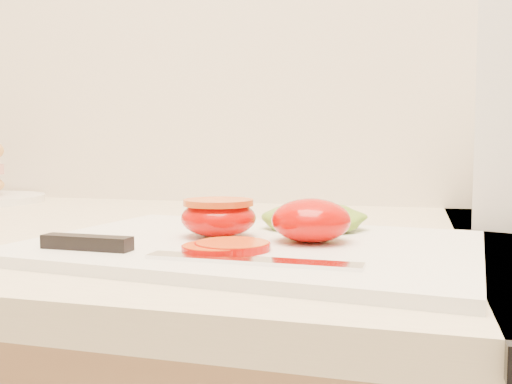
# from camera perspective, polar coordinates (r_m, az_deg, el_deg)

# --- Properties ---
(cutting_board) EXTENTS (0.43, 0.33, 0.01)m
(cutting_board) POSITION_cam_1_polar(r_m,az_deg,el_deg) (0.54, -0.29, -5.42)
(cutting_board) COLOR white
(cutting_board) RESTS_ON counter
(tomato_half_dome) EXTENTS (0.07, 0.07, 0.04)m
(tomato_half_dome) POSITION_cam_1_polar(r_m,az_deg,el_deg) (0.53, 5.52, -2.83)
(tomato_half_dome) COLOR #BD0401
(tomato_half_dome) RESTS_ON cutting_board
(tomato_half_cut) EXTENTS (0.07, 0.07, 0.04)m
(tomato_half_cut) POSITION_cam_1_polar(r_m,az_deg,el_deg) (0.56, -3.77, -2.42)
(tomato_half_cut) COLOR #BD0401
(tomato_half_cut) RESTS_ON cutting_board
(tomato_slice_0) EXTENTS (0.06, 0.06, 0.01)m
(tomato_slice_0) POSITION_cam_1_polar(r_m,az_deg,el_deg) (0.49, -2.37, -5.41)
(tomato_slice_0) COLOR #CD571E
(tomato_slice_0) RESTS_ON cutting_board
(tomato_slice_1) EXTENTS (0.06, 0.06, 0.01)m
(tomato_slice_1) POSITION_cam_1_polar(r_m,az_deg,el_deg) (0.48, -4.07, -5.63)
(tomato_slice_1) COLOR #CD571E
(tomato_slice_1) RESTS_ON cutting_board
(lettuce_leaf_0) EXTENTS (0.11, 0.09, 0.02)m
(lettuce_leaf_0) POSITION_cam_1_polar(r_m,az_deg,el_deg) (0.61, 5.79, -2.64)
(lettuce_leaf_0) COLOR olive
(lettuce_leaf_0) RESTS_ON cutting_board
(knife) EXTENTS (0.28, 0.04, 0.01)m
(knife) POSITION_cam_1_polar(r_m,az_deg,el_deg) (0.48, -10.86, -5.63)
(knife) COLOR silver
(knife) RESTS_ON cutting_board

